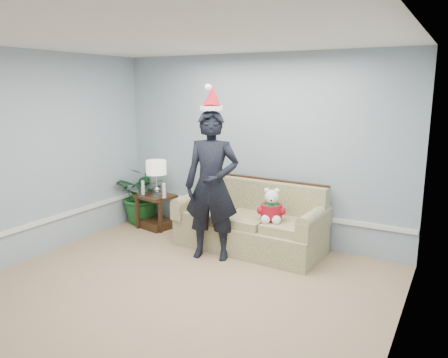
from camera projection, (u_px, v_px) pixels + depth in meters
name	position (u px, v px, depth m)	size (l,w,h in m)	color
room_shell	(147.00, 180.00, 4.20)	(4.54, 5.04, 2.74)	tan
wainscot_trim	(137.00, 220.00, 5.95)	(4.49, 4.99, 0.06)	white
sofa	(251.00, 225.00, 6.12)	(2.07, 0.97, 0.95)	#515C2B
side_table	(156.00, 215.00, 7.03)	(0.65, 0.58, 0.54)	#382114
table_lamp	(156.00, 169.00, 6.82)	(0.32, 0.32, 0.57)	silver
candle_pair	(153.00, 190.00, 6.85)	(0.48, 0.06, 0.23)	silver
houseplant	(143.00, 194.00, 7.25)	(0.87, 0.75, 0.97)	#195522
man	(212.00, 186.00, 5.65)	(0.71, 0.47, 1.95)	black
santa_hat	(212.00, 99.00, 5.43)	(0.36, 0.39, 0.33)	white
teddy_bear	(271.00, 209.00, 5.71)	(0.36, 0.36, 0.45)	white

